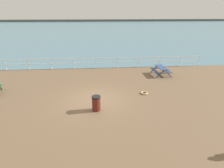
# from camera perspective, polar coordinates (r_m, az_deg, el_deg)

# --- Properties ---
(ground_plane) EXTENTS (30.00, 24.00, 0.20)m
(ground_plane) POSITION_cam_1_polar(r_m,az_deg,el_deg) (13.32, -4.92, -5.13)
(ground_plane) COLOR brown
(sea_band) EXTENTS (142.00, 90.00, 0.01)m
(sea_band) POSITION_cam_1_polar(r_m,az_deg,el_deg) (64.94, -4.95, 16.18)
(sea_band) COLOR teal
(sea_band) RESTS_ON ground
(distant_shoreline) EXTENTS (142.00, 6.00, 1.80)m
(distant_shoreline) POSITION_cam_1_polar(r_m,az_deg,el_deg) (107.84, -4.95, 18.24)
(distant_shoreline) COLOR #4C4C47
(distant_shoreline) RESTS_ON ground
(seaward_railing) EXTENTS (23.07, 0.07, 1.08)m
(seaward_railing) POSITION_cam_1_polar(r_m,az_deg,el_deg) (20.32, -5.01, 6.87)
(seaward_railing) COLOR white
(seaward_railing) RESTS_ON ground
(picnic_table_near_right) EXTENTS (1.63, 1.88, 0.80)m
(picnic_table_near_right) POSITION_cam_1_polar(r_m,az_deg,el_deg) (18.67, 14.52, 4.38)
(picnic_table_near_right) COLOR #334C84
(picnic_table_near_right) RESTS_ON ground
(litter_bin) EXTENTS (0.55, 0.55, 0.95)m
(litter_bin) POSITION_cam_1_polar(r_m,az_deg,el_deg) (11.76, -4.74, -5.76)
(litter_bin) COLOR #591E19
(litter_bin) RESTS_ON ground
(rope_coil) EXTENTS (0.55, 0.55, 0.11)m
(rope_coil) POSITION_cam_1_polar(r_m,az_deg,el_deg) (14.36, 9.66, -2.66)
(rope_coil) COLOR tan
(rope_coil) RESTS_ON ground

